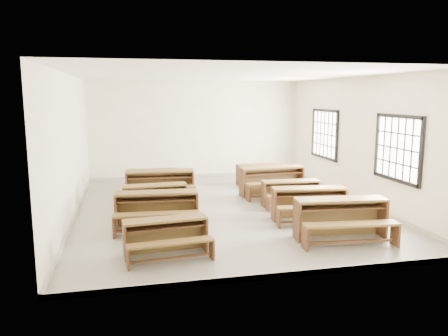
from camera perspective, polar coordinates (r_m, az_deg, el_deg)
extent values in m
plane|color=gray|center=(10.74, 0.00, -5.27)|extent=(8.50, 8.50, 0.00)
cube|color=white|center=(10.39, 0.00, 11.91)|extent=(7.00, 8.50, 0.05)
cube|color=beige|center=(14.58, -3.63, 5.01)|extent=(7.00, 0.05, 3.20)
cube|color=beige|center=(6.43, 8.23, -0.80)|extent=(7.00, 0.05, 3.20)
cube|color=beige|center=(10.27, -19.30, 2.60)|extent=(0.05, 8.50, 3.20)
cube|color=beige|center=(11.70, 16.88, 3.51)|extent=(0.05, 8.50, 3.20)
cube|color=#9B9A8D|center=(14.79, -3.57, -0.99)|extent=(7.00, 0.04, 0.10)
cube|color=#9B9A8D|center=(6.87, 7.93, -13.63)|extent=(7.00, 0.04, 0.10)
cube|color=#9B9A8D|center=(10.56, -18.87, -5.77)|extent=(0.04, 8.50, 0.10)
cube|color=#9B9A8D|center=(11.96, 16.54, -3.89)|extent=(0.04, 8.50, 0.10)
cube|color=white|center=(10.18, 21.81, 2.40)|extent=(0.02, 1.50, 1.30)
cube|color=black|center=(10.11, 21.96, 6.28)|extent=(0.06, 1.62, 0.08)
cube|color=black|center=(10.27, 21.48, -1.42)|extent=(0.06, 1.62, 0.08)
cube|color=black|center=(9.53, 24.37, 1.79)|extent=(0.06, 0.08, 1.46)
cube|color=black|center=(10.83, 19.38, 2.93)|extent=(0.06, 0.08, 1.46)
cube|color=white|center=(13.29, 13.06, 4.35)|extent=(0.02, 1.50, 1.30)
cube|color=black|center=(13.24, 13.10, 7.32)|extent=(0.06, 1.62, 0.08)
cube|color=black|center=(13.36, 12.87, 1.40)|extent=(0.06, 1.62, 0.08)
cube|color=black|center=(12.58, 14.53, 4.01)|extent=(0.06, 0.08, 1.46)
cube|color=black|center=(13.99, 11.59, 4.65)|extent=(0.06, 0.08, 1.46)
cube|color=brown|center=(7.61, -7.67, -6.68)|extent=(1.47, 0.50, 0.04)
cube|color=brown|center=(7.86, -7.84, -8.63)|extent=(1.43, 0.18, 0.61)
cube|color=#4E2F1A|center=(7.62, -12.87, -9.37)|extent=(0.07, 0.36, 0.61)
cube|color=#4E2F1A|center=(7.86, -2.54, -8.55)|extent=(0.07, 0.36, 0.61)
cube|color=#4E2F1A|center=(7.63, -7.63, -7.62)|extent=(1.35, 0.40, 0.02)
cube|color=brown|center=(7.28, -6.97, -9.65)|extent=(1.45, 0.39, 0.04)
cube|color=#4E2F1A|center=(7.25, -12.48, -11.47)|extent=(0.06, 0.25, 0.34)
cube|color=#4E2F1A|center=(7.50, -1.60, -10.52)|extent=(0.06, 0.25, 0.34)
cube|color=#4E2F1A|center=(7.37, -6.93, -11.62)|extent=(1.33, 0.18, 0.04)
cube|color=brown|center=(9.16, -8.81, -3.19)|extent=(1.73, 0.55, 0.04)
cube|color=brown|center=(9.43, -8.74, -5.21)|extent=(1.70, 0.16, 0.72)
cube|color=#4E2F1A|center=(9.29, -13.90, -5.60)|extent=(0.07, 0.43, 0.72)
cube|color=#4E2F1A|center=(9.28, -3.59, -5.36)|extent=(0.07, 0.43, 0.72)
cube|color=#4E2F1A|center=(9.17, -8.78, -4.13)|extent=(1.59, 0.43, 0.02)
cube|color=brown|center=(8.73, -8.77, -5.98)|extent=(1.72, 0.42, 0.04)
cube|color=#4E2F1A|center=(8.84, -14.17, -7.48)|extent=(0.06, 0.30, 0.40)
cube|color=#4E2F1A|center=(8.82, -3.29, -7.23)|extent=(0.06, 0.30, 0.40)
cube|color=#4E2F1A|center=(8.82, -8.71, -7.98)|extent=(1.57, 0.17, 0.04)
cube|color=brown|center=(10.37, -9.06, -2.23)|extent=(1.50, 0.45, 0.04)
cube|color=brown|center=(10.60, -9.11, -3.82)|extent=(1.49, 0.12, 0.63)
cube|color=#4E2F1A|center=(10.39, -12.99, -4.23)|extent=(0.06, 0.37, 0.63)
cube|color=#4E2F1A|center=(10.54, -5.08, -3.82)|extent=(0.06, 0.37, 0.63)
cube|color=#4E2F1A|center=(10.38, -9.02, -2.96)|extent=(1.39, 0.35, 0.02)
cube|color=brown|center=(9.99, -8.71, -4.31)|extent=(1.50, 0.34, 0.04)
cube|color=#4E2F1A|center=(9.98, -12.84, -5.61)|extent=(0.05, 0.26, 0.35)
cube|color=#4E2F1A|center=(10.14, -4.60, -5.16)|extent=(0.05, 0.26, 0.35)
cube|color=#4E2F1A|center=(10.06, -8.67, -5.86)|extent=(1.38, 0.12, 0.04)
cube|color=brown|center=(11.54, -8.41, -0.40)|extent=(1.79, 0.54, 0.04)
cube|color=brown|center=(11.81, -8.38, -2.14)|extent=(1.77, 0.14, 0.75)
cube|color=#4E2F1A|center=(11.63, -12.62, -2.45)|extent=(0.07, 0.44, 0.75)
cube|color=#4E2F1A|center=(11.66, -4.12, -2.21)|extent=(0.07, 0.44, 0.75)
cube|color=#4E2F1A|center=(11.54, -8.39, -1.18)|extent=(1.65, 0.42, 0.02)
cube|color=brown|center=(11.07, -8.31, -2.57)|extent=(1.78, 0.41, 0.04)
cube|color=#4E2F1A|center=(11.14, -12.73, -3.85)|extent=(0.06, 0.31, 0.42)
cube|color=#4E2F1A|center=(11.17, -3.85, -3.61)|extent=(0.06, 0.31, 0.42)
cube|color=#4E2F1A|center=(11.14, -8.27, -4.24)|extent=(1.64, 0.15, 0.04)
cube|color=brown|center=(12.64, -9.29, -0.24)|extent=(1.45, 0.44, 0.04)
cube|color=brown|center=(12.85, -9.25, -1.53)|extent=(1.43, 0.12, 0.61)
cube|color=#4E2F1A|center=(12.72, -12.40, -1.75)|extent=(0.06, 0.36, 0.61)
cube|color=#4E2F1A|center=(12.72, -6.10, -1.58)|extent=(0.06, 0.36, 0.61)
cube|color=#4E2F1A|center=(12.64, -9.27, -0.81)|extent=(1.34, 0.34, 0.02)
cube|color=brown|center=(12.26, -9.25, -1.82)|extent=(1.45, 0.33, 0.04)
cube|color=#4E2F1A|center=(12.31, -12.48, -2.76)|extent=(0.05, 0.25, 0.34)
cube|color=#4E2F1A|center=(12.31, -5.97, -2.59)|extent=(0.05, 0.25, 0.34)
cube|color=#4E2F1A|center=(12.31, -9.21, -3.05)|extent=(1.33, 0.12, 0.04)
cube|color=brown|center=(8.66, 15.02, -4.00)|extent=(1.79, 0.62, 0.04)
cube|color=brown|center=(8.93, 14.45, -6.17)|extent=(1.75, 0.22, 0.74)
cube|color=#4E2F1A|center=(8.49, 9.50, -6.83)|extent=(0.09, 0.44, 0.74)
cube|color=#4E2F1A|center=(9.10, 19.95, -6.15)|extent=(0.09, 0.44, 0.74)
cube|color=#4E2F1A|center=(8.67, 15.03, -5.01)|extent=(1.65, 0.49, 0.02)
cube|color=brown|center=(8.26, 16.30, -7.06)|extent=(1.77, 0.49, 0.04)
cube|color=#4E2F1A|center=(8.04, 10.54, -9.00)|extent=(0.08, 0.31, 0.42)
cube|color=#4E2F1A|center=(8.69, 21.47, -8.11)|extent=(0.08, 0.31, 0.42)
cube|color=#4E2F1A|center=(8.36, 16.19, -9.22)|extent=(1.62, 0.22, 0.04)
cube|color=brown|center=(9.81, 11.06, -2.61)|extent=(1.66, 0.59, 0.04)
cube|color=brown|center=(10.06, 10.69, -4.43)|extent=(1.62, 0.23, 0.69)
cube|color=#4E2F1A|center=(9.70, 6.49, -4.85)|extent=(0.09, 0.41, 0.69)
cube|color=#4E2F1A|center=(10.15, 15.28, -4.48)|extent=(0.09, 0.41, 0.69)
cube|color=#4E2F1A|center=(9.82, 11.06, -3.44)|extent=(1.53, 0.48, 0.02)
cube|color=brown|center=(9.42, 11.87, -5.05)|extent=(1.65, 0.47, 0.04)
cube|color=#4E2F1A|center=(9.27, 7.13, -6.52)|extent=(0.07, 0.29, 0.39)
cube|color=#4E2F1A|center=(9.74, 16.29, -6.04)|extent=(0.07, 0.29, 0.39)
cube|color=#4E2F1A|center=(9.50, 11.81, -6.82)|extent=(1.50, 0.23, 0.04)
cube|color=brown|center=(10.99, 8.70, -1.69)|extent=(1.45, 0.44, 0.04)
cube|color=brown|center=(11.21, 8.41, -3.15)|extent=(1.43, 0.12, 0.61)
cube|color=#4E2F1A|center=(10.87, 5.16, -3.48)|extent=(0.06, 0.36, 0.61)
cube|color=#4E2F1A|center=(11.29, 12.03, -3.17)|extent=(0.06, 0.36, 0.61)
cube|color=#4E2F1A|center=(11.00, 8.71, -2.35)|extent=(1.33, 0.35, 0.02)
cube|color=brown|center=(10.64, 9.38, -3.56)|extent=(1.44, 0.34, 0.04)
cube|color=#4E2F1A|center=(10.49, 5.73, -4.72)|extent=(0.05, 0.25, 0.34)
cube|color=#4E2F1A|center=(10.92, 12.83, -4.34)|extent=(0.05, 0.25, 0.34)
cube|color=#4E2F1A|center=(10.71, 9.34, -4.95)|extent=(1.32, 0.12, 0.04)
cube|color=brown|center=(12.08, 6.28, 0.07)|extent=(1.78, 0.52, 0.04)
cube|color=brown|center=(12.34, 5.91, -1.60)|extent=(1.76, 0.12, 0.75)
cube|color=#4E2F1A|center=(11.87, 2.38, -1.99)|extent=(0.06, 0.44, 0.75)
cube|color=#4E2F1A|center=(12.49, 9.92, -1.55)|extent=(0.06, 0.44, 0.75)
cube|color=#4E2F1A|center=(12.09, 6.31, -0.66)|extent=(1.64, 0.40, 0.02)
cube|color=brown|center=(11.65, 7.22, -1.95)|extent=(1.77, 0.39, 0.04)
cube|color=#4E2F1A|center=(11.41, 3.19, -3.32)|extent=(0.06, 0.31, 0.42)
cube|color=#4E2F1A|center=(12.05, 10.98, -2.79)|extent=(0.06, 0.31, 0.42)
cube|color=#4E2F1A|center=(11.72, 7.18, -3.53)|extent=(1.63, 0.13, 0.04)
cube|color=brown|center=(13.57, 4.60, 0.49)|extent=(1.43, 0.40, 0.04)
cube|color=brown|center=(13.78, 4.37, -0.72)|extent=(1.42, 0.09, 0.60)
cube|color=#4E2F1A|center=(13.42, 1.80, -0.97)|extent=(0.05, 0.35, 0.60)
cube|color=#4E2F1A|center=(13.87, 7.28, -0.70)|extent=(0.05, 0.35, 0.60)
cube|color=#4E2F1A|center=(13.58, 4.62, -0.04)|extent=(1.32, 0.31, 0.02)
cube|color=brown|center=(13.22, 5.21, -0.93)|extent=(1.42, 0.30, 0.04)
cube|color=#4E2F1A|center=(13.04, 2.34, -1.88)|extent=(0.04, 0.25, 0.34)
cube|color=#4E2F1A|center=(13.50, 7.95, -1.57)|extent=(0.04, 0.25, 0.34)
cube|color=#4E2F1A|center=(13.27, 5.19, -2.06)|extent=(1.31, 0.09, 0.04)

